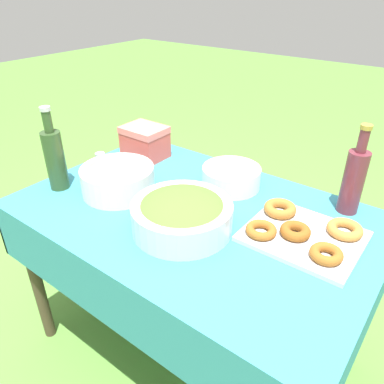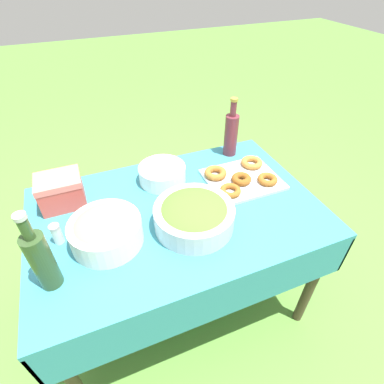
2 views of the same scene
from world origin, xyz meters
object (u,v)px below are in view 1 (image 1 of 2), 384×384
(salad_bowl, at_px, (182,214))
(plate_stack, at_px, (231,177))
(donut_platter, at_px, (302,232))
(wine_bottle, at_px, (354,179))
(pasta_bowl, at_px, (118,177))
(cooler_box, at_px, (145,142))
(olive_oil_bottle, at_px, (55,158))

(salad_bowl, xyz_separation_m, plate_stack, (0.03, -0.35, -0.02))
(donut_platter, bearing_deg, wine_bottle, -104.47)
(salad_bowl, bearing_deg, wine_bottle, -131.85)
(donut_platter, height_order, wine_bottle, wine_bottle)
(salad_bowl, height_order, pasta_bowl, pasta_bowl)
(donut_platter, relative_size, plate_stack, 1.59)
(plate_stack, relative_size, wine_bottle, 0.71)
(wine_bottle, bearing_deg, donut_platter, 75.53)
(salad_bowl, height_order, wine_bottle, wine_bottle)
(wine_bottle, distance_m, cooler_box, 0.92)
(donut_platter, bearing_deg, salad_bowl, 30.62)
(donut_platter, xyz_separation_m, olive_oil_bottle, (0.92, 0.28, 0.11))
(pasta_bowl, distance_m, olive_oil_bottle, 0.26)
(olive_oil_bottle, bearing_deg, wine_bottle, -151.77)
(wine_bottle, bearing_deg, pasta_bowl, 28.15)
(pasta_bowl, xyz_separation_m, cooler_box, (0.15, -0.31, 0.01))
(donut_platter, relative_size, olive_oil_bottle, 1.12)
(pasta_bowl, relative_size, donut_platter, 0.76)
(pasta_bowl, bearing_deg, cooler_box, -64.57)
(donut_platter, distance_m, olive_oil_bottle, 0.96)
(salad_bowl, relative_size, plate_stack, 1.44)
(wine_bottle, bearing_deg, olive_oil_bottle, 28.23)
(pasta_bowl, xyz_separation_m, donut_platter, (-0.70, -0.16, -0.05))
(pasta_bowl, relative_size, cooler_box, 1.48)
(pasta_bowl, bearing_deg, wine_bottle, -151.85)
(salad_bowl, distance_m, cooler_box, 0.62)
(pasta_bowl, height_order, donut_platter, pasta_bowl)
(pasta_bowl, relative_size, wine_bottle, 0.86)
(donut_platter, bearing_deg, cooler_box, -10.20)
(donut_platter, xyz_separation_m, wine_bottle, (-0.07, -0.25, 0.11))
(salad_bowl, distance_m, olive_oil_bottle, 0.58)
(olive_oil_bottle, relative_size, wine_bottle, 1.02)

